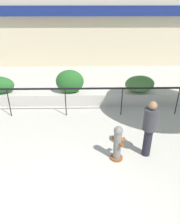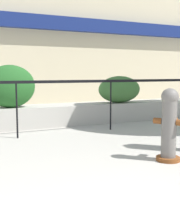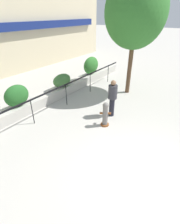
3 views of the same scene
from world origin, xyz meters
The scene contains 9 objects.
ground_plane centered at (0.00, 0.00, 0.00)m, with size 120.00×120.00×0.00m, color #B2ADA3.
planter_wall_low centered at (0.00, 6.00, 0.25)m, with size 18.00×0.70×0.50m, color #B7B2A8.
fence_railing_segment centered at (0.00, 4.90, 1.02)m, with size 15.00×0.05×1.15m.
hedge_bush_2 centered at (0.11, 6.00, 0.99)m, with size 1.16×0.68×0.99m, color #235B23.
hedge_bush_3 centered at (3.05, 6.00, 0.86)m, with size 1.24×0.70×0.72m, color #427538.
hedge_bush_4 centered at (5.97, 6.00, 1.07)m, with size 1.40×0.70×1.15m, color #2D6B28.
fire_hydrant centered at (1.64, 2.30, 0.55)m, with size 0.48×0.48×1.08m.
street_tree centered at (5.51, 3.02, 4.23)m, with size 3.35×3.01×6.00m.
pedestrian centered at (2.53, 2.47, 0.99)m, with size 0.56×0.56×1.73m.
Camera 3 is at (-3.86, -0.77, 4.23)m, focal length 28.00 mm.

